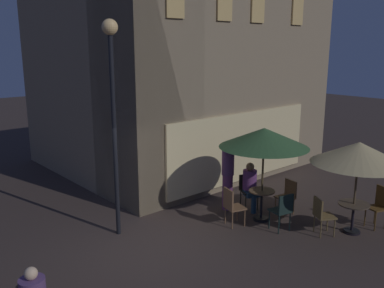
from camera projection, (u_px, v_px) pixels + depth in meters
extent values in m
plane|color=#3B2F2A|center=(143.00, 251.00, 8.80)|extent=(60.00, 60.00, 0.00)
cube|color=#8E7A5E|center=(226.00, 61.00, 13.19)|extent=(8.39, 2.22, 7.59)
cube|color=#8E7A5E|center=(100.00, 61.00, 13.07)|extent=(2.22, 7.32, 7.59)
cube|color=#DDB56B|center=(225.00, 3.00, 11.17)|extent=(0.55, 0.06, 0.95)
cube|color=#DDB56B|center=(258.00, 6.00, 12.06)|extent=(0.55, 0.06, 0.95)
cube|color=#DDB56B|center=(298.00, 10.00, 13.32)|extent=(0.55, 0.06, 0.95)
cube|color=beige|center=(242.00, 147.00, 12.66)|extent=(5.87, 0.08, 2.10)
cylinder|color=black|center=(115.00, 138.00, 9.13)|extent=(0.10, 0.10, 4.53)
sphere|color=#FDCD82|center=(110.00, 27.00, 8.59)|extent=(0.34, 0.34, 0.34)
cylinder|color=black|center=(351.00, 232.00, 9.71)|extent=(0.40, 0.40, 0.03)
cylinder|color=black|center=(353.00, 219.00, 9.64)|extent=(0.06, 0.06, 0.68)
cylinder|color=#483B2D|center=(354.00, 204.00, 9.55)|extent=(0.70, 0.70, 0.03)
cylinder|color=black|center=(261.00, 219.00, 10.42)|extent=(0.40, 0.40, 0.03)
cylinder|color=black|center=(261.00, 206.00, 10.34)|extent=(0.06, 0.06, 0.74)
cylinder|color=brown|center=(262.00, 191.00, 10.25)|extent=(0.64, 0.64, 0.03)
cylinder|color=black|center=(351.00, 231.00, 9.71)|extent=(0.36, 0.36, 0.06)
cylinder|color=brown|center=(355.00, 189.00, 9.47)|extent=(0.05, 0.05, 2.11)
cone|color=tan|center=(359.00, 153.00, 9.27)|extent=(2.11, 2.11, 0.50)
cylinder|color=black|center=(261.00, 218.00, 10.41)|extent=(0.36, 0.36, 0.06)
cylinder|color=#4E3E24|center=(262.00, 176.00, 10.16)|extent=(0.05, 0.05, 2.29)
cone|color=#31582F|center=(264.00, 138.00, 9.94)|extent=(2.17, 2.17, 0.47)
cylinder|color=#523819|center=(375.00, 221.00, 9.73)|extent=(0.03, 0.03, 0.47)
cylinder|color=#523819|center=(365.00, 217.00, 10.01)|extent=(0.03, 0.03, 0.47)
cylinder|color=#523819|center=(375.00, 215.00, 10.13)|extent=(0.03, 0.03, 0.47)
cube|color=#523819|center=(376.00, 208.00, 9.87)|extent=(0.49, 0.49, 0.04)
cube|color=#523819|center=(383.00, 196.00, 9.88)|extent=(0.16, 0.38, 0.49)
cylinder|color=brown|center=(327.00, 222.00, 9.73)|extent=(0.03, 0.03, 0.43)
cylinder|color=brown|center=(334.00, 228.00, 9.42)|extent=(0.03, 0.03, 0.43)
cylinder|color=brown|center=(314.00, 223.00, 9.68)|extent=(0.03, 0.03, 0.43)
cylinder|color=brown|center=(321.00, 229.00, 9.36)|extent=(0.03, 0.03, 0.43)
cube|color=brown|center=(325.00, 216.00, 9.50)|extent=(0.57, 0.57, 0.04)
cube|color=brown|center=(318.00, 207.00, 9.41)|extent=(0.25, 0.37, 0.42)
cylinder|color=brown|center=(284.00, 209.00, 10.53)|extent=(0.03, 0.03, 0.42)
cylinder|color=brown|center=(275.00, 205.00, 10.81)|extent=(0.03, 0.03, 0.42)
cylinder|color=brown|center=(294.00, 207.00, 10.69)|extent=(0.03, 0.03, 0.42)
cylinder|color=brown|center=(285.00, 203.00, 10.97)|extent=(0.03, 0.03, 0.42)
cube|color=brown|center=(285.00, 198.00, 10.70)|extent=(0.48, 0.48, 0.04)
cube|color=brown|center=(291.00, 188.00, 10.73)|extent=(0.12, 0.41, 0.42)
cylinder|color=black|center=(258.00, 202.00, 10.94)|extent=(0.03, 0.03, 0.48)
cylinder|color=black|center=(246.00, 203.00, 10.85)|extent=(0.03, 0.03, 0.48)
cylinder|color=black|center=(252.00, 197.00, 11.27)|extent=(0.03, 0.03, 0.48)
cylinder|color=black|center=(241.00, 199.00, 11.17)|extent=(0.03, 0.03, 0.48)
cube|color=black|center=(249.00, 191.00, 11.00)|extent=(0.57, 0.57, 0.03)
cube|color=black|center=(247.00, 181.00, 11.13)|extent=(0.41, 0.22, 0.39)
cylinder|color=brown|center=(237.00, 213.00, 10.28)|extent=(0.03, 0.03, 0.43)
cylinder|color=brown|center=(245.00, 218.00, 9.98)|extent=(0.03, 0.03, 0.43)
cylinder|color=brown|center=(225.00, 215.00, 10.14)|extent=(0.03, 0.03, 0.43)
cylinder|color=brown|center=(232.00, 220.00, 9.84)|extent=(0.03, 0.03, 0.43)
cube|color=brown|center=(235.00, 208.00, 10.01)|extent=(0.53, 0.53, 0.04)
cube|color=brown|center=(228.00, 199.00, 9.87)|extent=(0.16, 0.42, 0.48)
cylinder|color=black|center=(269.00, 219.00, 9.85)|extent=(0.03, 0.03, 0.46)
cylinder|color=black|center=(280.00, 217.00, 10.02)|extent=(0.03, 0.03, 0.46)
cylinder|color=black|center=(279.00, 225.00, 9.57)|extent=(0.03, 0.03, 0.46)
cylinder|color=black|center=(290.00, 222.00, 9.73)|extent=(0.03, 0.03, 0.46)
cube|color=black|center=(280.00, 211.00, 9.73)|extent=(0.50, 0.50, 0.04)
cube|color=black|center=(286.00, 204.00, 9.52)|extent=(0.42, 0.12, 0.43)
cube|color=#1A334A|center=(252.00, 193.00, 10.87)|extent=(0.49, 0.48, 0.14)
cylinder|color=#1A334A|center=(254.00, 204.00, 10.78)|extent=(0.14, 0.14, 0.49)
cylinder|color=#65356E|center=(250.00, 181.00, 10.93)|extent=(0.37, 0.37, 0.59)
sphere|color=#966F49|center=(250.00, 167.00, 10.84)|extent=(0.21, 0.21, 0.21)
sphere|color=beige|center=(31.00, 274.00, 5.88)|extent=(0.19, 0.19, 0.19)
cylinder|color=#633260|center=(227.00, 192.00, 11.00)|extent=(0.27, 0.27, 0.96)
cylinder|color=#563560|center=(228.00, 162.00, 10.82)|extent=(0.32, 0.32, 0.67)
sphere|color=tan|center=(228.00, 147.00, 10.72)|extent=(0.19, 0.19, 0.19)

